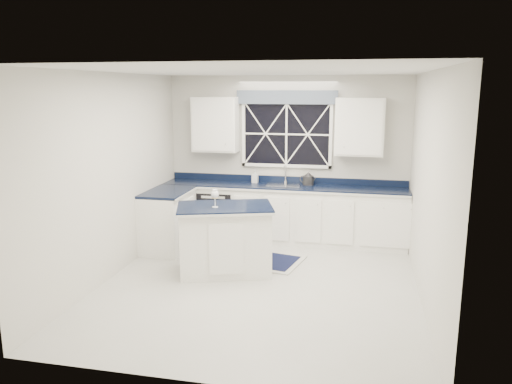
% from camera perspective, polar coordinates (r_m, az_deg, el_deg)
% --- Properties ---
extents(ground, '(4.50, 4.50, 0.00)m').
position_cam_1_polar(ground, '(6.57, 0.35, -10.55)').
color(ground, '#B1B1AC').
rests_on(ground, ground).
extents(back_wall, '(4.00, 0.10, 2.70)m').
position_cam_1_polar(back_wall, '(8.37, 3.52, 3.91)').
color(back_wall, beige).
rests_on(back_wall, ground).
extents(base_cabinets, '(3.99, 1.60, 0.90)m').
position_cam_1_polar(base_cabinets, '(8.15, 0.64, -2.74)').
color(base_cabinets, white).
rests_on(base_cabinets, ground).
extents(countertop, '(3.98, 0.64, 0.04)m').
position_cam_1_polar(countertop, '(8.15, 3.16, 0.63)').
color(countertop, black).
rests_on(countertop, base_cabinets).
extents(dishwasher, '(0.60, 0.58, 0.82)m').
position_cam_1_polar(dishwasher, '(8.50, -4.23, -2.44)').
color(dishwasher, black).
rests_on(dishwasher, ground).
extents(window, '(1.65, 0.09, 1.26)m').
position_cam_1_polar(window, '(8.27, 3.51, 7.17)').
color(window, black).
rests_on(window, ground).
extents(upper_cabinets, '(3.10, 0.34, 0.90)m').
position_cam_1_polar(upper_cabinets, '(8.14, 3.38, 7.59)').
color(upper_cabinets, white).
rests_on(upper_cabinets, ground).
extents(faucet, '(0.05, 0.20, 0.30)m').
position_cam_1_polar(faucet, '(8.30, 3.38, 2.10)').
color(faucet, silver).
rests_on(faucet, countertop).
extents(island, '(1.44, 1.12, 0.94)m').
position_cam_1_polar(island, '(6.85, -3.55, -5.40)').
color(island, white).
rests_on(island, ground).
extents(rug, '(1.50, 1.09, 0.02)m').
position_cam_1_polar(rug, '(7.47, -0.11, -7.64)').
color(rug, '#B4B4AF').
rests_on(rug, ground).
extents(kettle, '(0.29, 0.23, 0.21)m').
position_cam_1_polar(kettle, '(8.19, 5.97, 1.49)').
color(kettle, '#29292C').
rests_on(kettle, countertop).
extents(wine_glass, '(0.10, 0.10, 0.24)m').
position_cam_1_polar(wine_glass, '(6.62, -4.72, -0.36)').
color(wine_glass, white).
rests_on(wine_glass, island).
extents(soap_bottle, '(0.10, 0.10, 0.21)m').
position_cam_1_polar(soap_bottle, '(8.33, -0.11, 1.79)').
color(soap_bottle, silver).
rests_on(soap_bottle, countertop).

